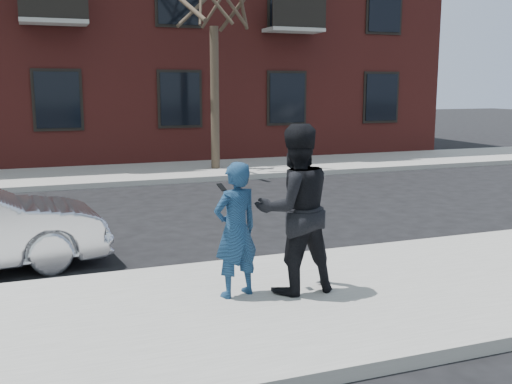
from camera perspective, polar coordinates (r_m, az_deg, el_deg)
name	(u,v)px	position (r m, az deg, el deg)	size (l,w,h in m)	color
ground	(111,328)	(6.95, -13.65, -12.50)	(100.00, 100.00, 0.00)	black
near_sidewalk	(114,330)	(6.69, -13.40, -12.71)	(50.00, 3.50, 0.15)	gray
near_curb	(96,280)	(8.37, -14.98, -8.07)	(50.00, 0.10, 0.15)	#999691
far_sidewalk	(61,177)	(17.84, -18.09, 1.35)	(50.00, 3.50, 0.15)	gray
far_curb	(64,187)	(16.06, -17.79, 0.45)	(50.00, 0.10, 0.15)	#999691
man_hoodie	(236,230)	(7.07, -1.94, -3.62)	(0.67, 0.54, 1.62)	navy
man_peacoat	(295,209)	(7.20, 3.71, -1.65)	(1.02, 0.81, 2.05)	black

